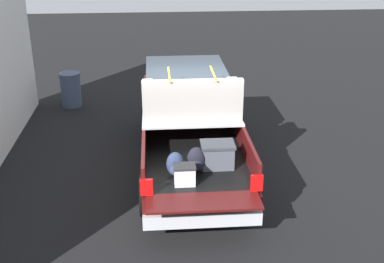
{
  "coord_description": "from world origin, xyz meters",
  "views": [
    {
      "loc": [
        -9.46,
        0.7,
        4.88
      ],
      "look_at": [
        -0.6,
        0.0,
        1.1
      ],
      "focal_mm": 46.17,
      "sensor_mm": 36.0,
      "label": 1
    }
  ],
  "objects": [
    {
      "name": "ground_plane",
      "position": [
        0.0,
        0.0,
        0.0
      ],
      "size": [
        40.0,
        40.0,
        0.0
      ],
      "primitive_type": "plane",
      "color": "black"
    },
    {
      "name": "pickup_truck",
      "position": [
        0.37,
        -0.0,
        0.96
      ],
      "size": [
        6.05,
        2.06,
        2.23
      ],
      "color": "#470F0F",
      "rests_on": "ground_plane"
    },
    {
      "name": "trash_can",
      "position": [
        4.14,
        3.09,
        0.5
      ],
      "size": [
        0.6,
        0.6,
        0.98
      ],
      "color": "#3F4C66",
      "rests_on": "ground_plane"
    }
  ]
}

